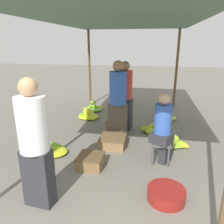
{
  "coord_description": "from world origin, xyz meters",
  "views": [
    {
      "loc": [
        0.7,
        -1.59,
        2.11
      ],
      "look_at": [
        0.0,
        2.2,
        0.89
      ],
      "focal_mm": 35.0,
      "sensor_mm": 36.0,
      "label": 1
    }
  ],
  "objects": [
    {
      "name": "vendor_seated",
      "position": [
        0.94,
        2.11,
        0.68
      ],
      "size": [
        0.46,
        0.46,
        1.31
      ],
      "color": "#2D2D33",
      "rests_on": "ground"
    },
    {
      "name": "crate_near",
      "position": [
        -0.05,
        2.57,
        0.11
      ],
      "size": [
        0.53,
        0.53,
        0.23
      ],
      "color": "olive",
      "rests_on": "ground"
    },
    {
      "name": "shopper_walking_mid",
      "position": [
        -0.02,
        3.03,
        0.92
      ],
      "size": [
        0.46,
        0.46,
        1.77
      ],
      "color": "#4C4238",
      "rests_on": "ground"
    },
    {
      "name": "vendor_foreground",
      "position": [
        -0.72,
        0.7,
        0.9
      ],
      "size": [
        0.41,
        0.41,
        1.74
      ],
      "color": "#2D2D33",
      "rests_on": "ground"
    },
    {
      "name": "banana_pile_right_0",
      "position": [
        1.13,
        4.54,
        0.07
      ],
      "size": [
        0.6,
        0.62,
        0.27
      ],
      "color": "#A5C62F",
      "rests_on": "ground"
    },
    {
      "name": "banana_pile_left_2",
      "position": [
        -1.16,
        5.03,
        0.09
      ],
      "size": [
        0.64,
        0.6,
        0.33
      ],
      "color": "#8CBC33",
      "rests_on": "ground"
    },
    {
      "name": "banana_pile_left_0",
      "position": [
        -1.19,
        2.03,
        0.07
      ],
      "size": [
        0.6,
        0.59,
        0.24
      ],
      "color": "#76B337",
      "rests_on": "ground"
    },
    {
      "name": "banana_pile_right_1",
      "position": [
        0.81,
        3.55,
        0.07
      ],
      "size": [
        0.65,
        0.58,
        0.18
      ],
      "color": "#97C131",
      "rests_on": "ground"
    },
    {
      "name": "basin_black",
      "position": [
        0.98,
        1.07,
        0.09
      ],
      "size": [
        0.53,
        0.53,
        0.18
      ],
      "color": "maroon",
      "rests_on": "ground"
    },
    {
      "name": "crate_mid",
      "position": [
        -0.18,
        3.54,
        0.11
      ],
      "size": [
        0.4,
        0.4,
        0.23
      ],
      "color": "brown",
      "rests_on": "ground"
    },
    {
      "name": "banana_pile_left_1",
      "position": [
        -1.11,
        4.27,
        0.09
      ],
      "size": [
        0.63,
        0.56,
        0.28
      ],
      "color": "#BFD12A",
      "rests_on": "ground"
    },
    {
      "name": "canopy_tarp",
      "position": [
        0.0,
        3.05,
        2.57
      ],
      "size": [
        3.32,
        5.9,
        0.04
      ],
      "primitive_type": "cube",
      "color": "#567A60",
      "rests_on": "canopy_post_front_left"
    },
    {
      "name": "canopy_post_back_left",
      "position": [
        -1.46,
        5.8,
        1.28
      ],
      "size": [
        0.08,
        0.08,
        2.55
      ],
      "primitive_type": "cylinder",
      "color": "brown",
      "rests_on": "ground"
    },
    {
      "name": "stool",
      "position": [
        0.93,
        2.1,
        0.33
      ],
      "size": [
        0.34,
        0.34,
        0.41
      ],
      "color": "#4C4C4C",
      "rests_on": "ground"
    },
    {
      "name": "shopper_walking_far",
      "position": [
        0.05,
        3.67,
        0.89
      ],
      "size": [
        0.46,
        0.46,
        1.71
      ],
      "color": "#2D2D33",
      "rests_on": "ground"
    },
    {
      "name": "canopy_post_back_right",
      "position": [
        1.46,
        5.8,
        1.28
      ],
      "size": [
        0.08,
        0.08,
        2.55
      ],
      "primitive_type": "cylinder",
      "color": "brown",
      "rests_on": "ground"
    },
    {
      "name": "crate_far",
      "position": [
        -0.3,
        1.71,
        0.11
      ],
      "size": [
        0.44,
        0.44,
        0.22
      ],
      "color": "brown",
      "rests_on": "ground"
    },
    {
      "name": "banana_pile_right_2",
      "position": [
        1.21,
        2.87,
        0.08
      ],
      "size": [
        0.64,
        0.5,
        0.26
      ],
      "color": "#79B536",
      "rests_on": "ground"
    }
  ]
}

